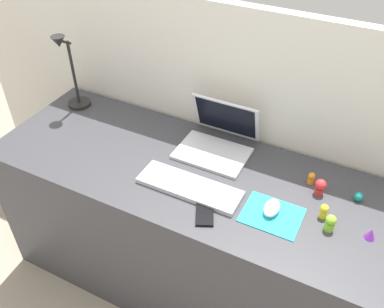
{
  "coord_description": "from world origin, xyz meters",
  "views": [
    {
      "loc": [
        0.6,
        -1.14,
        1.87
      ],
      "look_at": [
        0.02,
        0.0,
        0.83
      ],
      "focal_mm": 39.19,
      "sensor_mm": 36.0,
      "label": 1
    }
  ],
  "objects": [
    {
      "name": "ground_plane",
      "position": [
        0.0,
        0.0,
        0.0
      ],
      "size": [
        6.0,
        6.0,
        0.0
      ],
      "primitive_type": "plane",
      "color": "gray"
    },
    {
      "name": "back_wall",
      "position": [
        0.0,
        0.35,
        0.66
      ],
      "size": [
        2.9,
        0.05,
        1.32
      ],
      "primitive_type": "cube",
      "color": "silver",
      "rests_on": "ground_plane"
    },
    {
      "name": "desk",
      "position": [
        0.0,
        0.0,
        0.37
      ],
      "size": [
        1.7,
        0.62,
        0.74
      ],
      "primitive_type": "cube",
      "color": "#38383D",
      "rests_on": "ground_plane"
    },
    {
      "name": "laptop",
      "position": [
        0.05,
        0.19,
        0.79
      ],
      "size": [
        0.3,
        0.28,
        0.21
      ],
      "color": "silver",
      "rests_on": "desk"
    },
    {
      "name": "keyboard",
      "position": [
        0.06,
        -0.1,
        0.75
      ],
      "size": [
        0.41,
        0.13,
        0.02
      ],
      "primitive_type": "cube",
      "color": "silver",
      "rests_on": "desk"
    },
    {
      "name": "mousepad",
      "position": [
        0.39,
        -0.08,
        0.74
      ],
      "size": [
        0.21,
        0.17,
        0.0
      ],
      "primitive_type": "cube",
      "color": "#28B7CC",
      "rests_on": "desk"
    },
    {
      "name": "mouse",
      "position": [
        0.38,
        -0.07,
        0.76
      ],
      "size": [
        0.06,
        0.1,
        0.03
      ],
      "primitive_type": "ellipsoid",
      "color": "silver",
      "rests_on": "mousepad"
    },
    {
      "name": "cell_phone",
      "position": [
        0.17,
        -0.19,
        0.74
      ],
      "size": [
        0.11,
        0.14,
        0.01
      ],
      "primitive_type": "cube",
      "rotation": [
        0.0,
        0.0,
        0.44
      ],
      "color": "black",
      "rests_on": "desk"
    },
    {
      "name": "desk_lamp",
      "position": [
        -0.71,
        0.17,
        0.92
      ],
      "size": [
        0.11,
        0.14,
        0.38
      ],
      "color": "black",
      "rests_on": "desk"
    },
    {
      "name": "toy_figurine_lime",
      "position": [
        0.58,
        -0.06,
        0.77
      ],
      "size": [
        0.04,
        0.04,
        0.07
      ],
      "color": "#8CDB33",
      "rests_on": "desk"
    },
    {
      "name": "toy_figurine_yellow",
      "position": [
        0.55,
        -0.01,
        0.77
      ],
      "size": [
        0.03,
        0.03,
        0.06
      ],
      "color": "yellow",
      "rests_on": "desk"
    },
    {
      "name": "toy_figurine_red",
      "position": [
        0.51,
        0.11,
        0.78
      ],
      "size": [
        0.04,
        0.04,
        0.07
      ],
      "color": "red",
      "rests_on": "desk"
    },
    {
      "name": "toy_figurine_teal",
      "position": [
        0.65,
        0.14,
        0.76
      ],
      "size": [
        0.03,
        0.03,
        0.04
      ],
      "primitive_type": "ellipsoid",
      "color": "teal",
      "rests_on": "desk"
    },
    {
      "name": "toy_figurine_purple",
      "position": [
        0.72,
        -0.03,
        0.76
      ],
      "size": [
        0.04,
        0.04,
        0.04
      ],
      "primitive_type": "cone",
      "color": "purple",
      "rests_on": "desk"
    },
    {
      "name": "toy_figurine_orange",
      "position": [
        0.47,
        0.15,
        0.77
      ],
      "size": [
        0.03,
        0.03,
        0.05
      ],
      "color": "orange",
      "rests_on": "desk"
    }
  ]
}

